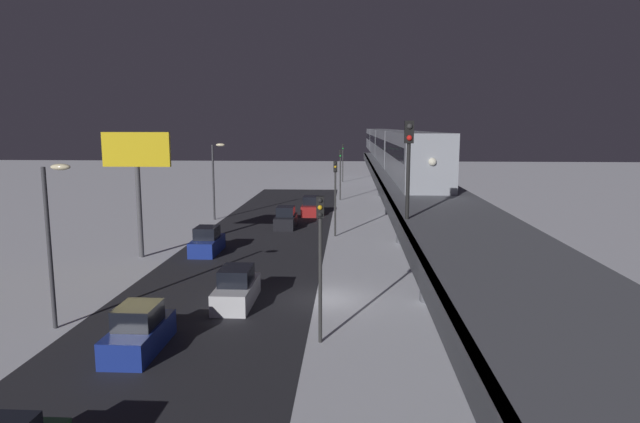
% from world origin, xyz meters
% --- Properties ---
extents(ground_plane, '(240.00, 240.00, 0.00)m').
position_xyz_m(ground_plane, '(0.00, 0.00, 0.00)').
color(ground_plane, white).
extents(avenue_asphalt, '(11.00, 103.95, 0.01)m').
position_xyz_m(avenue_asphalt, '(5.98, 0.00, 0.00)').
color(avenue_asphalt, '#28282D').
rests_on(avenue_asphalt, ground_plane).
extents(elevated_railway, '(5.00, 103.95, 5.50)m').
position_xyz_m(elevated_railway, '(-5.75, 0.00, 4.75)').
color(elevated_railway, slate).
rests_on(elevated_railway, ground_plane).
extents(subway_train, '(2.94, 74.07, 3.40)m').
position_xyz_m(subway_train, '(-5.84, -38.58, 7.28)').
color(subway_train, '#999EA8').
rests_on(subway_train, elevated_railway).
extents(rail_signal, '(0.36, 0.41, 4.00)m').
position_xyz_m(rail_signal, '(-3.71, 6.20, 8.23)').
color(rail_signal, black).
rests_on(rail_signal, elevated_railway).
extents(sedan_white, '(1.80, 4.54, 1.97)m').
position_xyz_m(sedan_white, '(4.58, 1.03, 0.80)').
color(sedan_white, silver).
rests_on(sedan_white, ground_plane).
extents(sedan_black, '(1.80, 4.08, 1.97)m').
position_xyz_m(sedan_black, '(4.58, -21.07, 0.80)').
color(sedan_black, black).
rests_on(sedan_black, ground_plane).
extents(sedan_red, '(1.80, 4.44, 1.97)m').
position_xyz_m(sedan_red, '(2.78, -28.69, 0.80)').
color(sedan_red, '#A51E1E').
rests_on(sedan_red, ground_plane).
extents(sedan_blue, '(1.80, 4.13, 1.97)m').
position_xyz_m(sedan_blue, '(9.18, -10.45, 0.80)').
color(sedan_blue, navy).
rests_on(sedan_blue, ground_plane).
extents(sedan_blue_2, '(1.80, 4.18, 1.97)m').
position_xyz_m(sedan_blue_2, '(7.38, 7.29, 0.80)').
color(sedan_blue_2, navy).
rests_on(sedan_blue_2, ground_plane).
extents(traffic_light_near, '(0.32, 0.44, 6.40)m').
position_xyz_m(traffic_light_near, '(-0.12, 6.00, 4.20)').
color(traffic_light_near, '#2D2D2D').
rests_on(traffic_light_near, ground_plane).
extents(traffic_light_mid, '(0.32, 0.44, 6.40)m').
position_xyz_m(traffic_light_mid, '(-0.12, -17.19, 4.20)').
color(traffic_light_mid, '#2D2D2D').
rests_on(traffic_light_mid, ground_plane).
extents(traffic_light_far, '(0.32, 0.44, 6.40)m').
position_xyz_m(traffic_light_far, '(-0.12, -40.38, 4.20)').
color(traffic_light_far, '#2D2D2D').
rests_on(traffic_light_far, ground_plane).
extents(traffic_light_distant, '(0.32, 0.44, 6.40)m').
position_xyz_m(traffic_light_distant, '(-0.12, -63.57, 4.20)').
color(traffic_light_distant, '#2D2D2D').
rests_on(traffic_light_distant, ground_plane).
extents(commercial_billboard, '(4.80, 0.36, 8.90)m').
position_xyz_m(commercial_billboard, '(13.57, -8.93, 6.83)').
color(commercial_billboard, '#4C4C51').
rests_on(commercial_billboard, ground_plane).
extents(street_lamp_near, '(1.35, 0.44, 7.65)m').
position_xyz_m(street_lamp_near, '(12.06, 5.00, 4.81)').
color(street_lamp_near, '#38383D').
rests_on(street_lamp_near, ground_plane).
extents(street_lamp_far, '(1.35, 0.44, 7.65)m').
position_xyz_m(street_lamp_far, '(12.06, -25.00, 4.81)').
color(street_lamp_far, '#38383D').
rests_on(street_lamp_far, ground_plane).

